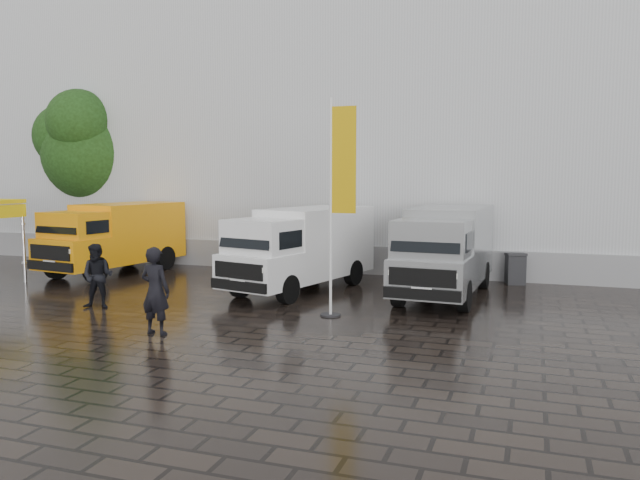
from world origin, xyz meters
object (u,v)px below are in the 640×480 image
object	(u,v)px
van_yellow	(114,239)
flagpole	(338,195)
van_white	(301,250)
person_tent	(98,276)
van_silver	(445,253)
wheelie_bin	(515,269)
person_front	(155,291)

from	to	relation	value
van_yellow	flagpole	xyz separation A→B (m)	(9.49, -3.89, 1.76)
van_white	person_tent	size ratio (longest dim) A/B	3.37
van_white	flagpole	bearing A→B (deg)	-40.70
van_silver	wheelie_bin	bearing A→B (deg)	59.73
wheelie_bin	person_front	world-z (taller)	person_front
wheelie_bin	van_yellow	bearing A→B (deg)	175.59
van_yellow	wheelie_bin	xyz separation A→B (m)	(13.48, 2.38, -0.73)
van_yellow	wheelie_bin	world-z (taller)	van_yellow
van_silver	wheelie_bin	world-z (taller)	van_silver
person_tent	van_yellow	bearing A→B (deg)	105.28
flagpole	van_white	bearing A→B (deg)	125.06
van_yellow	person_front	bearing A→B (deg)	-39.37
van_white	van_silver	xyz separation A→B (m)	(4.23, 0.47, 0.04)
van_white	flagpole	xyz separation A→B (m)	(2.09, -2.98, 1.75)
van_white	van_silver	bearing A→B (deg)	20.59
van_silver	person_front	xyz separation A→B (m)	(-5.37, -6.40, -0.30)
van_white	person_front	world-z (taller)	van_white
wheelie_bin	person_tent	world-z (taller)	person_tent
van_silver	wheelie_bin	distance (m)	3.46
van_silver	person_tent	size ratio (longest dim) A/B	3.46
van_white	wheelie_bin	world-z (taller)	van_white
van_yellow	van_white	bearing A→B (deg)	1.14
van_white	van_silver	world-z (taller)	van_silver
van_white	flagpole	distance (m)	4.04
person_tent	flagpole	bearing A→B (deg)	-8.10
van_yellow	person_tent	world-z (taller)	van_yellow
van_yellow	person_front	distance (m)	9.27
person_front	van_white	bearing A→B (deg)	-97.18
van_yellow	wheelie_bin	distance (m)	13.71
van_silver	flagpole	bearing A→B (deg)	-118.71
van_yellow	person_tent	bearing A→B (deg)	-48.58
flagpole	person_front	bearing A→B (deg)	-137.62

